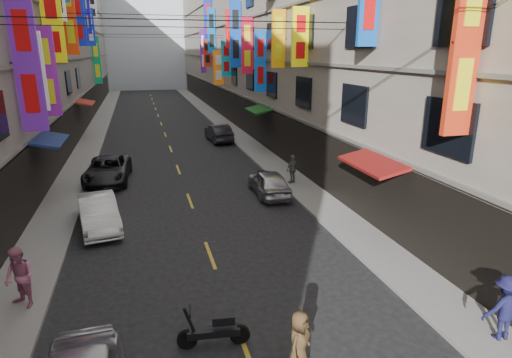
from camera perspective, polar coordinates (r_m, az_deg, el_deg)
sidewalk_left at (r=38.70m, az=-20.94°, el=5.22°), size 2.00×90.00×0.12m
sidewalk_right at (r=39.35m, az=-3.23°, el=6.46°), size 2.00×90.00×0.12m
building_row_right at (r=40.47m, az=5.40°, el=20.10°), size 10.14×90.00×19.00m
haze_block at (r=87.98m, az=-14.73°, el=18.77°), size 18.00×8.00×22.00m
shop_signage at (r=30.82m, az=-12.64°, el=20.05°), size 14.00×55.00×11.63m
street_awnings at (r=22.25m, az=-13.00°, el=5.83°), size 13.99×35.20×0.41m
overhead_cables at (r=26.01m, az=-11.39°, el=20.29°), size 14.00×38.04×1.24m
lane_markings at (r=35.63m, az=-11.70°, el=4.97°), size 0.12×80.20×0.01m
scooter_crossing at (r=11.20m, az=-5.52°, el=-19.42°), size 1.80×0.54×1.14m
scooter_far_right at (r=22.84m, az=0.85°, el=-0.07°), size 0.50×1.80×1.14m
car_left_mid at (r=18.73m, az=-20.27°, el=-4.24°), size 2.08×4.26×1.34m
car_left_far at (r=25.20m, az=-19.15°, el=1.16°), size 2.61×5.06×1.36m
car_right_mid at (r=21.64m, az=1.73°, el=-0.47°), size 1.63×3.85×1.30m
car_right_far at (r=34.80m, az=-5.01°, el=6.14°), size 1.74×4.32×1.39m
pedestrian_lfar at (r=13.79m, az=-29.00°, el=-11.46°), size 1.04×1.02×1.78m
pedestrian_rnear at (r=12.57m, az=30.23°, el=-14.58°), size 1.15×0.66×1.72m
pedestrian_rfar at (r=23.23m, az=4.89°, el=1.35°), size 1.06×0.94×1.58m
pedestrian_crossing at (r=10.31m, az=5.78°, el=-20.84°), size 0.89×0.89×1.53m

